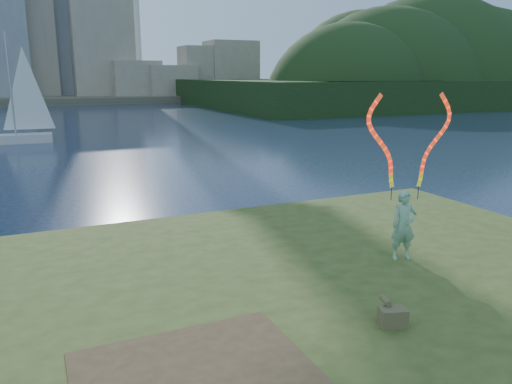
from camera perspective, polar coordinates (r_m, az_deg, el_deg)
name	(u,v)px	position (r m, az deg, el deg)	size (l,w,h in m)	color
ground	(253,308)	(10.81, -0.31, -13.08)	(320.00, 320.00, 0.00)	#17233A
grassy_knoll	(309,346)	(8.85, 6.04, -17.06)	(20.00, 18.00, 0.80)	#384719
dirt_patch	(200,383)	(7.13, -6.38, -20.84)	(3.20, 3.00, 0.02)	#47331E
far_shore	(49,97)	(104.00, -22.56, 9.97)	(320.00, 40.00, 1.20)	#494435
wooded_hill	(423,102)	(93.75, 18.57, 9.76)	(78.00, 50.00, 63.00)	black
woman_with_ribbons	(405,196)	(11.30, 16.71, -0.44)	(1.94, 0.64, 3.94)	#19653D
canvas_bag	(392,316)	(8.65, 15.29, -13.51)	(0.50, 0.56, 0.41)	brown
sailboat	(19,124)	(39.73, -25.48, 6.99)	(5.13, 1.79, 7.74)	beige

